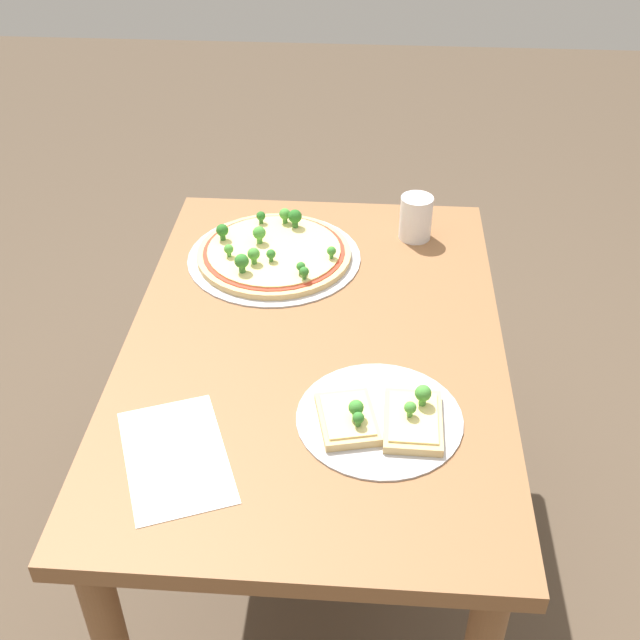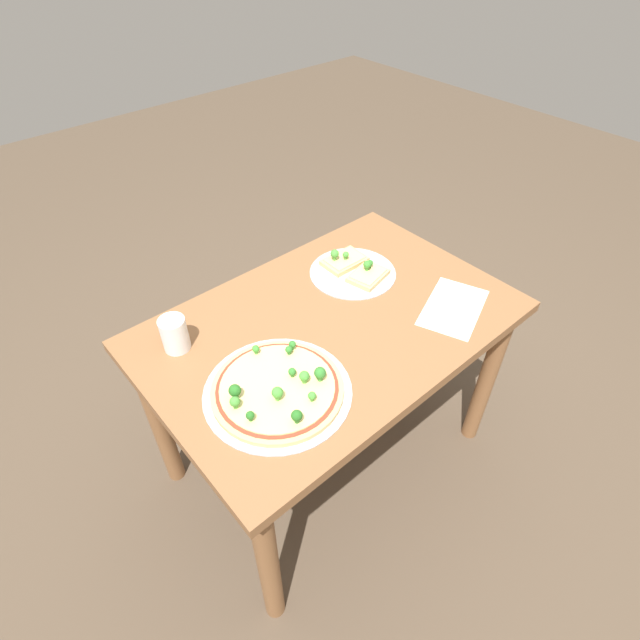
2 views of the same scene
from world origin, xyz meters
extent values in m
plane|color=brown|center=(0.00, 0.00, 0.00)|extent=(8.00, 8.00, 0.00)
cube|color=brown|center=(0.00, 0.00, 0.69)|extent=(1.12, 0.74, 0.04)
cylinder|color=brown|center=(0.50, -0.31, 0.33)|extent=(0.06, 0.06, 0.67)
cylinder|color=brown|center=(0.50, 0.31, 0.33)|extent=(0.06, 0.06, 0.67)
cylinder|color=#B7B7BC|center=(0.29, 0.11, 0.71)|extent=(0.39, 0.39, 0.00)
cylinder|color=#DBB775|center=(0.29, 0.11, 0.72)|extent=(0.35, 0.35, 0.01)
cylinder|color=#B73823|center=(0.29, 0.11, 0.72)|extent=(0.32, 0.32, 0.00)
cylinder|color=#EFD684|center=(0.29, 0.11, 0.73)|extent=(0.30, 0.30, 0.00)
sphere|color=#479338|center=(0.31, 0.15, 0.76)|extent=(0.03, 0.03, 0.03)
cylinder|color=#51973E|center=(0.31, 0.15, 0.74)|extent=(0.01, 0.01, 0.01)
sphere|color=#337A2D|center=(0.19, 0.04, 0.75)|extent=(0.02, 0.02, 0.02)
cylinder|color=#3F8136|center=(0.19, 0.04, 0.73)|extent=(0.01, 0.01, 0.01)
sphere|color=#479338|center=(0.41, 0.10, 0.75)|extent=(0.03, 0.03, 0.03)
cylinder|color=#51973E|center=(0.41, 0.10, 0.74)|extent=(0.01, 0.01, 0.01)
sphere|color=#479338|center=(0.23, 0.15, 0.75)|extent=(0.03, 0.03, 0.03)
cylinder|color=#51973E|center=(0.23, 0.15, 0.74)|extent=(0.01, 0.01, 0.01)
sphere|color=#286B23|center=(0.39, 0.07, 0.76)|extent=(0.03, 0.03, 0.03)
cylinder|color=#37742D|center=(0.39, 0.07, 0.74)|extent=(0.01, 0.01, 0.01)
sphere|color=#337A2D|center=(0.24, 0.11, 0.75)|extent=(0.02, 0.02, 0.02)
cylinder|color=#3F8136|center=(0.24, 0.11, 0.73)|extent=(0.01, 0.01, 0.01)
sphere|color=#479338|center=(0.25, 0.21, 0.75)|extent=(0.02, 0.02, 0.02)
cylinder|color=#51973E|center=(0.25, 0.21, 0.73)|extent=(0.01, 0.01, 0.01)
sphere|color=#337A2D|center=(0.19, 0.17, 0.76)|extent=(0.03, 0.03, 0.03)
cylinder|color=#3F8136|center=(0.19, 0.17, 0.74)|extent=(0.01, 0.01, 0.01)
sphere|color=#3D8933|center=(0.26, -0.02, 0.75)|extent=(0.02, 0.02, 0.02)
cylinder|color=#488E3A|center=(0.26, -0.02, 0.73)|extent=(0.01, 0.01, 0.01)
sphere|color=#337A2D|center=(0.17, 0.03, 0.75)|extent=(0.02, 0.02, 0.02)
cylinder|color=#3F8136|center=(0.17, 0.03, 0.73)|extent=(0.01, 0.01, 0.01)
sphere|color=#286B23|center=(0.32, 0.23, 0.75)|extent=(0.03, 0.03, 0.03)
cylinder|color=#37742D|center=(0.32, 0.23, 0.74)|extent=(0.01, 0.01, 0.01)
sphere|color=#286B23|center=(0.40, 0.16, 0.75)|extent=(0.02, 0.02, 0.02)
cylinder|color=#37742D|center=(0.40, 0.16, 0.73)|extent=(0.01, 0.01, 0.01)
cylinder|color=#B7B7BC|center=(-0.22, -0.13, 0.71)|extent=(0.29, 0.29, 0.00)
cube|color=#DBB775|center=(-0.23, -0.19, 0.72)|extent=(0.15, 0.10, 0.02)
cube|color=#EFD684|center=(-0.23, -0.19, 0.73)|extent=(0.13, 0.09, 0.00)
sphere|color=#479338|center=(-0.20, -0.20, 0.76)|extent=(0.03, 0.03, 0.03)
cylinder|color=#51973E|center=(-0.20, -0.20, 0.74)|extent=(0.01, 0.01, 0.01)
sphere|color=#479338|center=(-0.23, -0.18, 0.75)|extent=(0.02, 0.02, 0.02)
cylinder|color=#51973E|center=(-0.23, -0.18, 0.73)|extent=(0.01, 0.01, 0.01)
cube|color=#DBB775|center=(-0.23, -0.08, 0.72)|extent=(0.15, 0.12, 0.02)
cube|color=#EFD684|center=(-0.23, -0.08, 0.73)|extent=(0.13, 0.10, 0.00)
sphere|color=#337A2D|center=(-0.26, -0.09, 0.75)|extent=(0.02, 0.02, 0.02)
cylinder|color=#3F8136|center=(-0.26, -0.09, 0.73)|extent=(0.01, 0.01, 0.01)
sphere|color=#3D8933|center=(-0.24, -0.09, 0.75)|extent=(0.03, 0.03, 0.03)
cylinder|color=#488E3A|center=(-0.24, -0.09, 0.74)|extent=(0.01, 0.01, 0.01)
cylinder|color=white|center=(0.40, -0.21, 0.76)|extent=(0.07, 0.07, 0.10)
cube|color=white|center=(-0.33, 0.20, 0.71)|extent=(0.30, 0.25, 0.00)
camera|label=1|loc=(-1.23, -0.10, 1.68)|focal=45.00mm
camera|label=2|loc=(0.76, 0.82, 1.72)|focal=28.00mm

